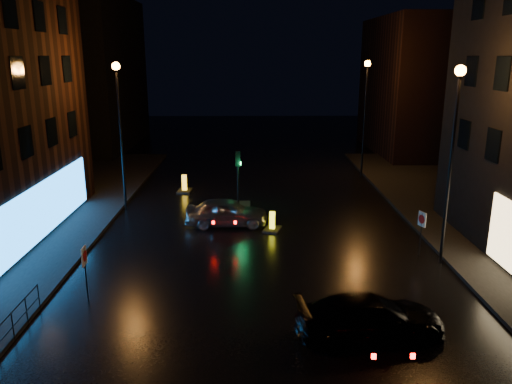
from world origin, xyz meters
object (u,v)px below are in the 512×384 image
traffic_signal (238,200)px  road_sign_right (422,223)px  dark_sedan (370,318)px  bollard_far (185,188)px  silver_hatchback (227,212)px  road_sign_left (85,261)px  bollard_near (272,226)px

traffic_signal → road_sign_right: (8.33, -7.18, 1.03)m
dark_sedan → bollard_far: size_ratio=3.52×
traffic_signal → silver_hatchback: (-0.55, -3.00, 0.23)m
road_sign_left → bollard_far: bearing=81.9°
silver_hatchback → bollard_near: (2.37, -0.80, -0.51)m
silver_hatchback → road_sign_right: 9.84m
road_sign_left → traffic_signal: bearing=63.1°
traffic_signal → road_sign_left: traffic_signal is taller
silver_hatchback → dark_sedan: silver_hatchback is taller
road_sign_right → silver_hatchback: bearing=-44.4°
traffic_signal → road_sign_right: bearing=-40.8°
traffic_signal → dark_sedan: (4.50, -13.93, 0.19)m
dark_sedan → road_sign_left: 10.18m
traffic_signal → silver_hatchback: size_ratio=0.80×
dark_sedan → silver_hatchback: bearing=17.1°
dark_sedan → road_sign_right: size_ratio=2.33×
bollard_near → bollard_far: 9.36m
dark_sedan → bollard_far: 19.52m
bollard_near → road_sign_left: (-7.12, -7.53, 1.36)m
dark_sedan → road_sign_right: (3.83, 6.75, 0.84)m
silver_hatchback → road_sign_left: 9.63m
traffic_signal → silver_hatchback: traffic_signal is taller
traffic_signal → bollard_near: bearing=-64.4°
road_sign_left → road_sign_right: size_ratio=1.03×
bollard_far → road_sign_left: (-1.66, -15.13, 1.33)m
traffic_signal → silver_hatchback: 3.06m
silver_hatchback → road_sign_left: road_sign_left is taller
dark_sedan → bollard_far: dark_sedan is taller
bollard_near → bollard_far: (-5.46, 7.60, 0.03)m
bollard_far → road_sign_left: size_ratio=0.64×
dark_sedan → road_sign_left: (-9.80, 2.60, 0.89)m
road_sign_left → bollard_near: bearing=44.8°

